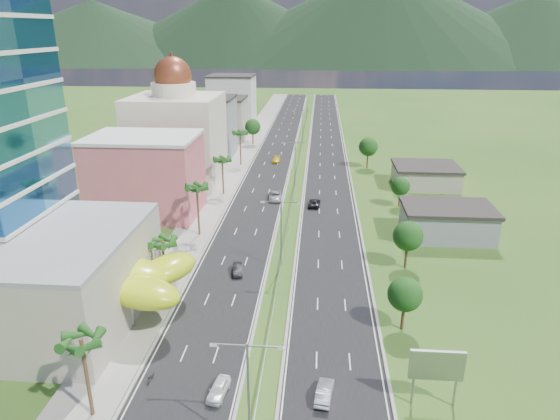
# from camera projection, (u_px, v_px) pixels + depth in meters

# --- Properties ---
(ground) EXTENTS (500.00, 500.00, 0.00)m
(ground) POSITION_uv_depth(u_px,v_px,m) (275.00, 302.00, 66.93)
(ground) COLOR #2D5119
(ground) RESTS_ON ground
(road_left) EXTENTS (11.00, 260.00, 0.04)m
(road_left) POSITION_uv_depth(u_px,v_px,m) (277.00, 148.00, 151.70)
(road_left) COLOR black
(road_left) RESTS_ON ground
(road_right) EXTENTS (11.00, 260.00, 0.04)m
(road_right) POSITION_uv_depth(u_px,v_px,m) (326.00, 149.00, 150.57)
(road_right) COLOR black
(road_right) RESTS_ON ground
(sidewalk_left) EXTENTS (7.00, 260.00, 0.12)m
(sidewalk_left) POSITION_uv_depth(u_px,v_px,m) (246.00, 148.00, 152.39)
(sidewalk_left) COLOR gray
(sidewalk_left) RESTS_ON ground
(median_guardrail) EXTENTS (0.10, 216.06, 0.76)m
(median_guardrail) POSITION_uv_depth(u_px,v_px,m) (299.00, 162.00, 134.07)
(median_guardrail) COLOR gray
(median_guardrail) RESTS_ON ground
(streetlight_median_a) EXTENTS (6.04, 0.25, 11.00)m
(streetlight_median_a) POSITION_uv_depth(u_px,v_px,m) (248.00, 387.00, 41.21)
(streetlight_median_a) COLOR gray
(streetlight_median_a) RESTS_ON ground
(streetlight_median_b) EXTENTS (6.04, 0.25, 11.00)m
(streetlight_median_b) POSITION_uv_depth(u_px,v_px,m) (281.00, 228.00, 73.96)
(streetlight_median_b) COLOR gray
(streetlight_median_b) RESTS_ON ground
(streetlight_median_c) EXTENTS (6.04, 0.25, 11.00)m
(streetlight_median_c) POSITION_uv_depth(u_px,v_px,m) (295.00, 160.00, 111.38)
(streetlight_median_c) COLOR gray
(streetlight_median_c) RESTS_ON ground
(streetlight_median_d) EXTENTS (6.04, 0.25, 11.00)m
(streetlight_median_d) POSITION_uv_depth(u_px,v_px,m) (303.00, 124.00, 153.49)
(streetlight_median_d) COLOR gray
(streetlight_median_d) RESTS_ON ground
(streetlight_median_e) EXTENTS (6.04, 0.25, 11.00)m
(streetlight_median_e) POSITION_uv_depth(u_px,v_px,m) (307.00, 103.00, 195.60)
(streetlight_median_e) COLOR gray
(streetlight_median_e) RESTS_ON ground
(mall_podium) EXTENTS (30.00, 24.00, 11.00)m
(mall_podium) POSITION_uv_depth(u_px,v_px,m) (14.00, 278.00, 61.82)
(mall_podium) COLOR #A79A89
(mall_podium) RESTS_ON ground
(lime_canopy) EXTENTS (18.00, 15.00, 7.40)m
(lime_canopy) POSITION_uv_depth(u_px,v_px,m) (115.00, 277.00, 62.96)
(lime_canopy) COLOR #BCD815
(lime_canopy) RESTS_ON ground
(pink_shophouse) EXTENTS (20.00, 15.00, 15.00)m
(pink_shophouse) POSITION_uv_depth(u_px,v_px,m) (146.00, 177.00, 96.38)
(pink_shophouse) COLOR #D2566A
(pink_shophouse) RESTS_ON ground
(domed_building) EXTENTS (20.00, 20.00, 28.70)m
(domed_building) POSITION_uv_depth(u_px,v_px,m) (177.00, 133.00, 116.58)
(domed_building) COLOR beige
(domed_building) RESTS_ON ground
(midrise_grey) EXTENTS (16.00, 15.00, 16.00)m
(midrise_grey) POSITION_uv_depth(u_px,v_px,m) (205.00, 128.00, 141.05)
(midrise_grey) COLOR gray
(midrise_grey) RESTS_ON ground
(midrise_beige) EXTENTS (16.00, 15.00, 13.00)m
(midrise_beige) POSITION_uv_depth(u_px,v_px,m) (220.00, 119.00, 162.15)
(midrise_beige) COLOR #A79A89
(midrise_beige) RESTS_ON ground
(midrise_white) EXTENTS (16.00, 15.00, 18.00)m
(midrise_white) POSITION_uv_depth(u_px,v_px,m) (232.00, 102.00, 182.81)
(midrise_white) COLOR silver
(midrise_white) RESTS_ON ground
(billboard) EXTENTS (5.20, 0.35, 6.20)m
(billboard) POSITION_uv_depth(u_px,v_px,m) (437.00, 367.00, 47.28)
(billboard) COLOR gray
(billboard) RESTS_ON ground
(shed_near) EXTENTS (15.00, 10.00, 5.00)m
(shed_near) POSITION_uv_depth(u_px,v_px,m) (447.00, 223.00, 87.36)
(shed_near) COLOR gray
(shed_near) RESTS_ON ground
(shed_far) EXTENTS (14.00, 12.00, 4.40)m
(shed_far) POSITION_uv_depth(u_px,v_px,m) (425.00, 177.00, 115.38)
(shed_far) COLOR #A79A89
(shed_far) RESTS_ON ground
(palm_tree_a) EXTENTS (3.60, 3.60, 9.10)m
(palm_tree_a) POSITION_uv_depth(u_px,v_px,m) (81.00, 344.00, 44.74)
(palm_tree_a) COLOR #47301C
(palm_tree_a) RESTS_ON ground
(palm_tree_b) EXTENTS (3.60, 3.60, 8.10)m
(palm_tree_b) POSITION_uv_depth(u_px,v_px,m) (163.00, 244.00, 67.53)
(palm_tree_b) COLOR #47301C
(palm_tree_b) RESTS_ON ground
(palm_tree_c) EXTENTS (3.60, 3.60, 9.60)m
(palm_tree_c) POSITION_uv_depth(u_px,v_px,m) (197.00, 189.00, 85.74)
(palm_tree_c) COLOR #47301C
(palm_tree_c) RESTS_ON ground
(palm_tree_d) EXTENTS (3.60, 3.60, 8.60)m
(palm_tree_d) POSITION_uv_depth(u_px,v_px,m) (222.00, 161.00, 107.60)
(palm_tree_d) COLOR #47301C
(palm_tree_d) RESTS_ON ground
(palm_tree_e) EXTENTS (3.60, 3.60, 9.40)m
(palm_tree_e) POSITION_uv_depth(u_px,v_px,m) (240.00, 134.00, 130.72)
(palm_tree_e) COLOR #47301C
(palm_tree_e) RESTS_ON ground
(leafy_tree_lfar) EXTENTS (4.90, 4.90, 8.05)m
(leafy_tree_lfar) POSITION_uv_depth(u_px,v_px,m) (253.00, 127.00, 155.06)
(leafy_tree_lfar) COLOR #47301C
(leafy_tree_lfar) RESTS_ON ground
(leafy_tree_ra) EXTENTS (4.20, 4.20, 6.90)m
(leafy_tree_ra) POSITION_uv_depth(u_px,v_px,m) (405.00, 294.00, 59.40)
(leafy_tree_ra) COLOR #47301C
(leafy_tree_ra) RESTS_ON ground
(leafy_tree_rb) EXTENTS (4.55, 4.55, 7.47)m
(leafy_tree_rb) POSITION_uv_depth(u_px,v_px,m) (408.00, 236.00, 74.94)
(leafy_tree_rb) COLOR #47301C
(leafy_tree_rb) RESTS_ON ground
(leafy_tree_rc) EXTENTS (3.85, 3.85, 6.33)m
(leafy_tree_rc) POSITION_uv_depth(u_px,v_px,m) (400.00, 186.00, 101.20)
(leafy_tree_rc) COLOR #47301C
(leafy_tree_rc) RESTS_ON ground
(leafy_tree_rd) EXTENTS (4.90, 4.90, 8.05)m
(leafy_tree_rd) POSITION_uv_depth(u_px,v_px,m) (368.00, 147.00, 129.15)
(leafy_tree_rd) COLOR #47301C
(leafy_tree_rd) RESTS_ON ground
(mountain_ridge) EXTENTS (860.00, 140.00, 90.00)m
(mountain_ridge) POSITION_uv_depth(u_px,v_px,m) (378.00, 65.00, 483.49)
(mountain_ridge) COLOR black
(mountain_ridge) RESTS_ON ground
(car_white_near_left) EXTENTS (2.18, 4.18, 1.36)m
(car_white_near_left) POSITION_uv_depth(u_px,v_px,m) (219.00, 389.00, 49.79)
(car_white_near_left) COLOR white
(car_white_near_left) RESTS_ON road_left
(car_dark_left) EXTENTS (2.04, 4.22, 1.33)m
(car_dark_left) POSITION_uv_depth(u_px,v_px,m) (238.00, 269.00, 74.52)
(car_dark_left) COLOR black
(car_dark_left) RESTS_ON road_left
(car_silver_mid_left) EXTENTS (3.30, 6.05, 1.61)m
(car_silver_mid_left) POSITION_uv_depth(u_px,v_px,m) (275.00, 196.00, 106.45)
(car_silver_mid_left) COLOR #989C9F
(car_silver_mid_left) RESTS_ON road_left
(car_yellow_far_left) EXTENTS (2.05, 4.80, 1.38)m
(car_yellow_far_left) POSITION_uv_depth(u_px,v_px,m) (276.00, 160.00, 136.01)
(car_yellow_far_left) COLOR yellow
(car_yellow_far_left) RESTS_ON road_left
(car_silver_right) EXTENTS (2.07, 4.45, 1.41)m
(car_silver_right) POSITION_uv_depth(u_px,v_px,m) (324.00, 392.00, 49.40)
(car_silver_right) COLOR #ABADB3
(car_silver_right) RESTS_ON road_right
(car_dark_far_right) EXTENTS (2.64, 5.18, 1.40)m
(car_dark_far_right) POSITION_uv_depth(u_px,v_px,m) (314.00, 203.00, 102.60)
(car_dark_far_right) COLOR black
(car_dark_far_right) RESTS_ON road_right
(motorcycle) EXTENTS (0.69, 1.78, 1.11)m
(motorcycle) POSITION_uv_depth(u_px,v_px,m) (151.00, 377.00, 51.75)
(motorcycle) COLOR black
(motorcycle) RESTS_ON road_left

